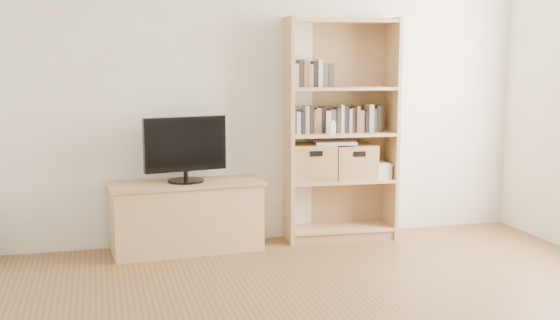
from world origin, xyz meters
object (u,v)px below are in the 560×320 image
object	(u,v)px
bookshelf	(341,130)
laptop	(335,142)
baby_monitor	(333,128)
basket_left	(312,162)
basket_right	(354,162)
television	(185,149)
tv_stand	(187,218)

from	to	relation	value
bookshelf	laptop	world-z (taller)	bookshelf
baby_monitor	laptop	world-z (taller)	baby_monitor
basket_left	basket_right	size ratio (longest dim) A/B	1.05
basket_right	laptop	xyz separation A→B (m)	(-0.18, -0.01, 0.17)
television	basket_right	size ratio (longest dim) A/B	1.91
bookshelf	basket_right	xyz separation A→B (m)	(0.11, -0.01, -0.27)
tv_stand	basket_left	distance (m)	1.16
basket_right	laptop	distance (m)	0.25
tv_stand	television	xyz separation A→B (m)	(0.00, 0.00, 0.56)
baby_monitor	bookshelf	bearing A→B (deg)	46.73
baby_monitor	basket_right	distance (m)	0.39
tv_stand	basket_left	world-z (taller)	basket_left
basket_left	bookshelf	bearing A→B (deg)	3.38
television	tv_stand	bearing A→B (deg)	0.00
television	laptop	bearing A→B (deg)	-9.70
television	basket_right	world-z (taller)	television
baby_monitor	laptop	xyz separation A→B (m)	(0.05, 0.08, -0.13)
baby_monitor	basket_left	xyz separation A→B (m)	(-0.14, 0.11, -0.29)
baby_monitor	laptop	bearing A→B (deg)	63.94
tv_stand	basket_right	xyz separation A→B (m)	(1.45, 0.04, 0.40)
bookshelf	basket_left	size ratio (longest dim) A/B	5.10
baby_monitor	tv_stand	bearing A→B (deg)	-177.13
tv_stand	laptop	xyz separation A→B (m)	(1.27, 0.03, 0.57)
basket_right	baby_monitor	bearing A→B (deg)	-156.49
tv_stand	television	distance (m)	0.56
tv_stand	basket_left	size ratio (longest dim) A/B	3.20
baby_monitor	laptop	size ratio (longest dim) A/B	0.28
basket_right	laptop	bearing A→B (deg)	-174.99
basket_left	baby_monitor	bearing A→B (deg)	-31.98
television	basket_left	bearing A→B (deg)	-7.91
bookshelf	baby_monitor	distance (m)	0.15
bookshelf	basket_right	bearing A→B (deg)	-2.60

